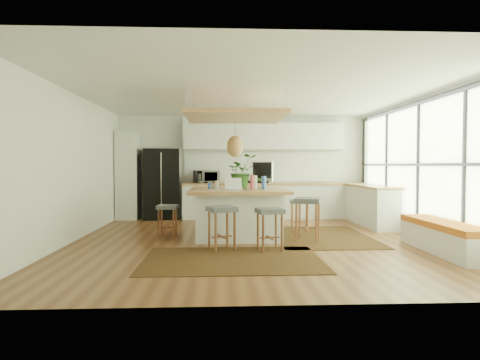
{
  "coord_description": "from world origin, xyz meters",
  "views": [
    {
      "loc": [
        -0.58,
        -7.49,
        1.39
      ],
      "look_at": [
        -0.2,
        0.5,
        1.1
      ],
      "focal_mm": 30.79,
      "sensor_mm": 36.0,
      "label": 1
    }
  ],
  "objects": [
    {
      "name": "floor",
      "position": [
        0.0,
        0.0,
        0.0
      ],
      "size": [
        7.0,
        7.0,
        0.0
      ],
      "primitive_type": "plane",
      "color": "#582F19",
      "rests_on": "ground"
    },
    {
      "name": "ceiling",
      "position": [
        0.0,
        0.0,
        2.7
      ],
      "size": [
        7.0,
        7.0,
        0.0
      ],
      "primitive_type": "plane",
      "rotation": [
        3.14,
        0.0,
        0.0
      ],
      "color": "white",
      "rests_on": "ground"
    },
    {
      "name": "wall_back",
      "position": [
        0.0,
        3.5,
        1.35
      ],
      "size": [
        6.5,
        0.0,
        6.5
      ],
      "primitive_type": "plane",
      "rotation": [
        1.57,
        0.0,
        0.0
      ],
      "color": "silver",
      "rests_on": "ground"
    },
    {
      "name": "wall_front",
      "position": [
        0.0,
        -3.5,
        1.35
      ],
      "size": [
        6.5,
        0.0,
        6.5
      ],
      "primitive_type": "plane",
      "rotation": [
        -1.57,
        0.0,
        0.0
      ],
      "color": "silver",
      "rests_on": "ground"
    },
    {
      "name": "wall_left",
      "position": [
        -3.25,
        0.0,
        1.35
      ],
      "size": [
        0.0,
        7.0,
        7.0
      ],
      "primitive_type": "plane",
      "rotation": [
        1.57,
        0.0,
        1.57
      ],
      "color": "silver",
      "rests_on": "ground"
    },
    {
      "name": "wall_right",
      "position": [
        3.25,
        0.0,
        1.35
      ],
      "size": [
        0.0,
        7.0,
        7.0
      ],
      "primitive_type": "plane",
      "rotation": [
        1.57,
        0.0,
        -1.57
      ],
      "color": "silver",
      "rests_on": "ground"
    },
    {
      "name": "window_wall",
      "position": [
        3.22,
        0.0,
        1.4
      ],
      "size": [
        0.1,
        6.2,
        2.6
      ],
      "primitive_type": null,
      "color": "black",
      "rests_on": "wall_right"
    },
    {
      "name": "pantry",
      "position": [
        -2.95,
        3.18,
        1.12
      ],
      "size": [
        0.55,
        0.6,
        2.25
      ],
      "primitive_type": "cube",
      "color": "silver",
      "rests_on": "floor"
    },
    {
      "name": "back_counter_base",
      "position": [
        0.55,
        3.18,
        0.44
      ],
      "size": [
        4.2,
        0.6,
        0.88
      ],
      "primitive_type": "cube",
      "color": "silver",
      "rests_on": "floor"
    },
    {
      "name": "back_counter_top",
      "position": [
        0.55,
        3.18,
        0.9
      ],
      "size": [
        4.24,
        0.64,
        0.05
      ],
      "primitive_type": "cube",
      "color": "#9B6537",
      "rests_on": "back_counter_base"
    },
    {
      "name": "backsplash",
      "position": [
        0.55,
        3.48,
        1.35
      ],
      "size": [
        4.2,
        0.02,
        0.8
      ],
      "primitive_type": "cube",
      "color": "white",
      "rests_on": "wall_back"
    },
    {
      "name": "upper_cabinets",
      "position": [
        0.55,
        3.32,
        2.15
      ],
      "size": [
        4.2,
        0.34,
        0.7
      ],
      "primitive_type": "cube",
      "color": "silver",
      "rests_on": "wall_back"
    },
    {
      "name": "range",
      "position": [
        0.3,
        3.18,
        0.5
      ],
      "size": [
        0.76,
        0.62,
        1.0
      ],
      "primitive_type": null,
      "color": "#A5A5AA",
      "rests_on": "floor"
    },
    {
      "name": "right_counter_base",
      "position": [
        2.93,
        2.0,
        0.44
      ],
      "size": [
        0.6,
        2.5,
        0.88
      ],
      "primitive_type": "cube",
      "color": "silver",
      "rests_on": "floor"
    },
    {
      "name": "right_counter_top",
      "position": [
        2.93,
        2.0,
        0.9
      ],
      "size": [
        0.64,
        2.54,
        0.05
      ],
      "primitive_type": "cube",
      "color": "#9B6537",
      "rests_on": "right_counter_base"
    },
    {
      "name": "window_bench",
      "position": [
        2.95,
        -1.2,
        0.25
      ],
      "size": [
        0.52,
        2.0,
        0.5
      ],
      "primitive_type": null,
      "color": "silver",
      "rests_on": "floor"
    },
    {
      "name": "ceiling_panel",
      "position": [
        -0.3,
        0.4,
        2.05
      ],
      "size": [
        1.86,
        1.86,
        0.8
      ],
      "primitive_type": null,
      "color": "#9B6537",
      "rests_on": "ceiling"
    },
    {
      "name": "rug_near",
      "position": [
        -0.41,
        -1.52,
        0.01
      ],
      "size": [
        2.6,
        1.8,
        0.01
      ],
      "primitive_type": "cube",
      "color": "black",
      "rests_on": "floor"
    },
    {
      "name": "rug_right",
      "position": [
        1.38,
        0.36,
        0.01
      ],
      "size": [
        1.8,
        2.6,
        0.01
      ],
      "primitive_type": "cube",
      "color": "black",
      "rests_on": "floor"
    },
    {
      "name": "fridge",
      "position": [
        -2.11,
        3.2,
        0.93
      ],
      "size": [
        0.99,
        0.82,
        1.81
      ],
      "primitive_type": null,
      "rotation": [
        0.0,
        0.0,
        0.14
      ],
      "color": "black",
      "rests_on": "floor"
    },
    {
      "name": "island",
      "position": [
        -0.24,
        0.46,
        0.47
      ],
      "size": [
        1.85,
        1.85,
        0.93
      ],
      "primitive_type": null,
      "color": "#9B6537",
      "rests_on": "floor"
    },
    {
      "name": "stool_near_left",
      "position": [
        -0.56,
        -0.81,
        0.35
      ],
      "size": [
        0.54,
        0.54,
        0.71
      ],
      "primitive_type": null,
      "rotation": [
        0.0,
        0.0,
        0.35
      ],
      "color": "#45484C",
      "rests_on": "floor"
    },
    {
      "name": "stool_near_right",
      "position": [
        0.22,
        -0.9,
        0.35
      ],
      "size": [
        0.47,
        0.47,
        0.69
      ],
      "primitive_type": null,
      "rotation": [
        0.0,
        0.0,
        0.18
      ],
      "color": "#45484C",
      "rests_on": "floor"
    },
    {
      "name": "stool_right_front",
      "position": [
        1.01,
        -0.08,
        0.35
      ],
      "size": [
        0.6,
        0.6,
        0.79
      ],
      "primitive_type": null,
      "rotation": [
        0.0,
        0.0,
        1.22
      ],
      "color": "#45484C",
      "rests_on": "floor"
    },
    {
      "name": "stool_right_back",
      "position": [
        1.05,
        0.9,
        0.35
      ],
      "size": [
        0.46,
        0.46,
        0.68
      ],
      "primitive_type": null,
      "rotation": [
        0.0,
        0.0,
        1.43
      ],
      "color": "#45484C",
      "rests_on": "floor"
    },
    {
      "name": "stool_left_side",
      "position": [
        -1.6,
        0.41,
        0.35
      ],
      "size": [
        0.39,
        0.39,
        0.63
      ],
      "primitive_type": null,
      "rotation": [
        0.0,
        0.0,
        -1.63
      ],
      "color": "#45484C",
      "rests_on": "floor"
    },
    {
      "name": "laptop",
      "position": [
        -0.31,
        0.04,
        1.05
      ],
      "size": [
        0.39,
        0.41,
        0.24
      ],
      "primitive_type": null,
      "rotation": [
        0.0,
        0.0,
        0.24
      ],
      "color": "#A5A5AA",
      "rests_on": "island"
    },
    {
      "name": "monitor",
      "position": [
        0.27,
        0.76,
        1.19
      ],
      "size": [
        0.53,
        0.59,
        0.55
      ],
      "primitive_type": null,
      "rotation": [
        0.0,
        0.0,
        -0.91
      ],
      "color": "#A5A5AA",
      "rests_on": "island"
    },
    {
      "name": "microwave",
      "position": [
        -0.95,
        3.17,
        1.13
      ],
      "size": [
        0.67,
        0.51,
        0.4
      ],
      "primitive_type": "imported",
      "rotation": [
        0.0,
        0.0,
        0.34
      ],
      "color": "#A5A5AA",
      "rests_on": "back_counter_top"
    },
    {
      "name": "island_plant",
      "position": [
        -0.16,
        0.98,
        1.2
      ],
      "size": [
        0.87,
        0.9,
        0.53
      ],
      "primitive_type": "imported",
      "rotation": [
        0.0,
        0.0,
        0.53
      ],
      "color": "#1E4C19",
      "rests_on": "island"
    },
    {
      "name": "island_bowl",
      "position": [
        -0.73,
        0.89,
        0.96
      ],
      "size": [
        0.29,
        0.29,
        0.06
      ],
      "primitive_type": "imported",
      "rotation": [
        0.0,
        0.0,
        -0.28
      ],
      "color": "white",
      "rests_on": "island"
    },
    {
      "name": "island_bottle_0",
      "position": [
        -0.79,
        0.56,
        1.03
      ],
      "size": [
        0.07,
        0.07,
        0.19
      ],
      "primitive_type": "cylinder",
      "color": "blue",
      "rests_on": "island"
    },
    {
      "name": "island_bottle_1",
      "position": [
        -0.64,
        0.31,
        1.03
      ],
      "size": [
        0.07,
        0.07,
        0.19
      ],
      "primitive_type": "cylinder",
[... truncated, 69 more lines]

